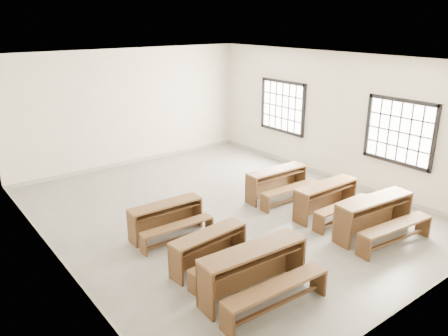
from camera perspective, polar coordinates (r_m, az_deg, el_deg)
room at (r=8.82m, az=0.47°, el=7.15°), size 8.50×8.50×3.20m
desk_set_0 at (r=6.61m, az=4.13°, el=-13.06°), size 1.77×0.98×0.78m
desk_set_1 at (r=7.32m, az=-1.78°, el=-10.38°), size 1.47×0.85×0.63m
desk_set_2 at (r=8.41m, az=-7.45°, el=-6.37°), size 1.46×0.79×0.65m
desk_set_3 at (r=8.76m, az=19.20°, el=-5.77°), size 1.78×1.05×0.76m
desk_set_4 at (r=9.38m, az=13.39°, el=-3.76°), size 1.56×0.82×0.70m
desk_set_5 at (r=10.08m, az=7.07°, el=-1.76°), size 1.57×0.85×0.70m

